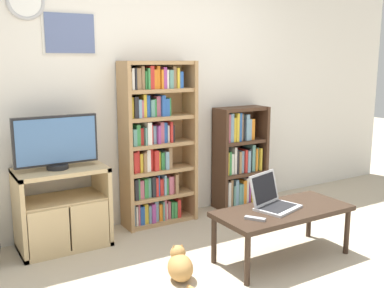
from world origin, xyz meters
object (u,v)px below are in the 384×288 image
Objects in this scene: television at (56,142)px; coffee_table at (283,214)px; bookshelf_tall at (154,145)px; tv_stand at (63,208)px; remote_near_laptop at (255,219)px; laptop at (272,200)px; cat at (180,266)px; bookshelf_short at (238,159)px.

television is 1.97m from coffee_table.
bookshelf_tall reaches higher than coffee_table.
television reaches higher than tv_stand.
bookshelf_tall reaches higher than remote_near_laptop.
tv_stand is at bearing 125.77° from laptop.
bookshelf_tall is at bearing -117.01° from remote_near_laptop.
tv_stand is 1.62× the size of cat.
bookshelf_tall reaches higher than tv_stand.
bookshelf_short is at bearing 68.37° from coffee_table.
coffee_table is 7.25× the size of remote_near_laptop.
tv_stand is at bearing -81.87° from remote_near_laptop.
bookshelf_tall is (0.95, 0.13, 0.44)m from tv_stand.
television reaches higher than cat.
cat is at bearing -60.12° from television.
remote_near_laptop is at bearing -48.03° from tv_stand.
coffee_table is at bearing -37.59° from television.
remote_near_laptop is at bearing -169.76° from laptop.
cat is (-0.90, 0.11, -0.27)m from coffee_table.
bookshelf_tall is at bearing 87.35° from cat.
cat is at bearing -107.93° from bookshelf_tall.
coffee_table is at bearing -66.82° from laptop.
laptop is at bearing 12.25° from cat.
bookshelf_tall reaches higher than bookshelf_short.
television is at bearing -81.18° from remote_near_laptop.
tv_stand reaches higher than remote_near_laptop.
television is 4.43× the size of remote_near_laptop.
bookshelf_tall is at bearing 112.14° from coffee_table.
bookshelf_tall is 3.43× the size of cat.
bookshelf_tall is 1.41m from cat.
tv_stand is 1.67m from remote_near_laptop.
tv_stand reaches higher than coffee_table.
laptop is (1.42, -1.09, 0.14)m from tv_stand.
cat is at bearing 160.25° from laptop.
bookshelf_short is 1.88m from cat.
bookshelf_short is at bearing 54.96° from cat.
coffee_table is 0.37m from remote_near_laptop.
television reaches higher than laptop.
laptop is (1.44, -1.09, -0.44)m from television.
cat is at bearing -53.84° from remote_near_laptop.
bookshelf_tall is 10.20× the size of remote_near_laptop.
bookshelf_tall is at bearing 7.63° from television.
tv_stand is 0.66× the size of coffee_table.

